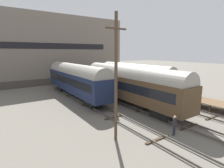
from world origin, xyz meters
TOP-DOWN VIEW (x-y plane):
  - ground_plane at (0.00, 0.00)m, footprint 200.00×200.00m
  - track_left at (-4.35, 0.00)m, footprint 2.60×60.00m
  - track_middle at (0.00, 0.00)m, footprint 2.60×60.00m
  - track_right at (4.35, 0.00)m, footprint 2.60×60.00m
  - train_car_maroon at (4.35, 10.17)m, footprint 2.94×15.88m
  - train_car_brown at (0.00, 6.00)m, footprint 3.01×18.32m
  - train_car_navy at (-4.35, 13.79)m, footprint 2.95×17.90m
  - station_platform at (7.20, -1.93)m, footprint 3.06×14.11m
  - person_worker at (-2.58, -3.23)m, footprint 0.32×0.32m
  - utility_pole at (-7.11, -1.03)m, footprint 1.80×0.24m
  - warehouse_building at (-3.59, 32.04)m, footprint 34.42×11.44m

SIDE VIEW (x-z plane):
  - ground_plane at x=0.00m, z-range 0.00..0.00m
  - track_left at x=-4.35m, z-range 0.01..0.27m
  - track_middle at x=0.00m, z-range 0.01..0.27m
  - track_right at x=4.35m, z-range 0.01..0.27m
  - station_platform at x=7.20m, z-range 0.40..1.36m
  - person_worker at x=-2.58m, z-range 0.18..1.95m
  - train_car_maroon at x=4.35m, z-range 0.36..5.50m
  - train_car_navy at x=-4.35m, z-range 0.37..5.60m
  - train_car_brown at x=0.00m, z-range 0.37..5.62m
  - utility_pole at x=-7.11m, z-range 0.16..10.04m
  - warehouse_building at x=-3.59m, z-range 0.00..15.07m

